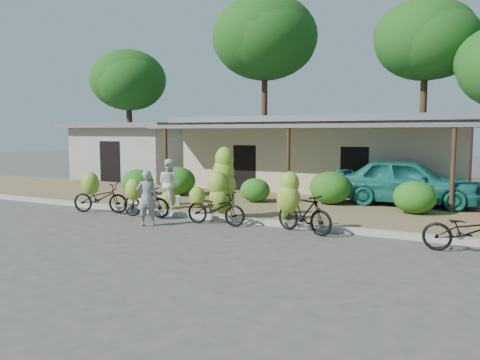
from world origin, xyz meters
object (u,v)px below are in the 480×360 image
Objects in this scene: bike_center at (220,194)px; vendor at (147,198)px; tree_center_right at (422,39)px; bystander at (169,183)px; bike_far_right at (468,232)px; bike_right at (300,208)px; bike_far_left at (99,196)px; bike_left at (144,200)px; tree_back_left at (127,79)px; sack_near at (168,200)px; sack_far at (139,199)px; tree_far_center at (263,37)px; teal_van at (407,181)px.

bike_center is 1.39× the size of vendor.
bystander is (-6.21, -14.00, -6.62)m from tree_center_right.
bike_far_right is (6.57, -0.51, -0.36)m from bike_center.
bike_right is at bearing 178.15° from bystander.
bike_left is at bearing -107.56° from bike_far_left.
sack_near is at bearing -43.94° from tree_back_left.
tree_center_right is 17.35m from sack_far.
tree_center_right is at bearing -101.37° from bystander.
sack_near is 3.30m from vendor.
sack_far is at bearing -26.24° from bike_far_left.
bike_left is 2.27× the size of sack_far.
tree_far_center is 16.81m from bike_far_left.
bystander is (-0.00, 1.36, 0.37)m from bike_left.
tree_far_center is at bearing -13.80° from bike_far_left.
tree_back_left is at bearing 46.65° from bike_center.
tree_center_right is 18.70m from bike_far_left.
tree_far_center is 5.61× the size of bike_far_right.
bystander is at bearing -71.36° from bike_far_left.
sack_far is 3.68m from vendor.
tree_center_right is at bearing -28.13° from bike_left.
bike_right is 6.00m from sack_near.
sack_near is (-0.54, 1.97, -0.31)m from bike_left.
tree_far_center is 6.35× the size of bike_left.
bike_far_right is at bearing 151.08° from vendor.
vendor is at bearing -108.04° from tree_center_right.
tree_far_center is at bearing 4.52° from bike_left.
teal_van reaches higher than sack_far.
bike_far_left is at bearing 91.26° from bike_far_right.
tree_center_right is at bearing 12.82° from bike_far_right.
bike_right is 5.31m from bystander.
teal_van is (9.79, -9.11, -7.46)m from tree_far_center.
bystander is (10.79, -10.50, -5.06)m from tree_back_left.
bike_left is at bearing -47.69° from tree_back_left.
bike_far_right is at bearing -162.28° from teal_van.
tree_back_left reaches higher than bike_left.
vendor is at bearing -63.94° from sack_near.
tree_far_center is at bearing -65.77° from bystander.
tree_center_right is at bearing -142.32° from vendor.
bike_far_right is 10.88m from sack_far.
sack_near is (-6.74, -13.39, -7.29)m from tree_center_right.
bike_center is 1.16× the size of bike_far_right.
sack_far is at bearing 69.21° from bike_center.
vendor reaches higher than bike_far_left.
bike_far_left is 1.18× the size of bike_left.
sack_near is (1.33, 1.97, -0.31)m from bike_far_left.
bike_center is at bearing 87.81° from bike_far_right.
vendor reaches higher than sack_near.
tree_back_left is 0.82× the size of tree_center_right.
teal_van reaches higher than bike_left.
vendor is (-4.24, -0.99, 0.11)m from bike_right.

